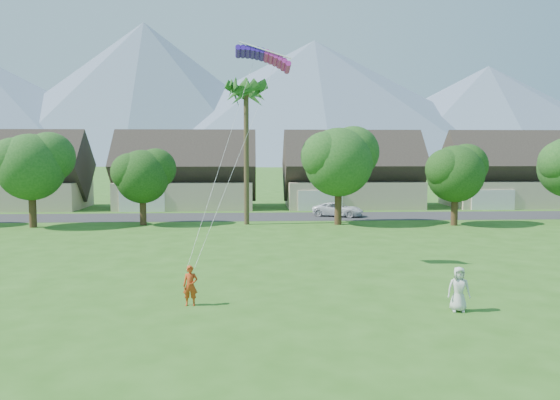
{
  "coord_description": "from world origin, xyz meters",
  "views": [
    {
      "loc": [
        -1.46,
        -19.13,
        6.42
      ],
      "look_at": [
        0.0,
        10.0,
        3.8
      ],
      "focal_mm": 35.0,
      "sensor_mm": 36.0,
      "label": 1
    }
  ],
  "objects": [
    {
      "name": "tree_row",
      "position": [
        -1.14,
        27.92,
        4.89
      ],
      "size": [
        62.27,
        6.67,
        8.45
      ],
      "color": "#47301C",
      "rests_on": "ground"
    },
    {
      "name": "houses_row",
      "position": [
        0.49,
        42.99,
        3.44
      ],
      "size": [
        72.75,
        8.19,
        8.86
      ],
      "color": "beige",
      "rests_on": "ground"
    },
    {
      "name": "parked_car",
      "position": [
        6.96,
        34.0,
        0.69
      ],
      "size": [
        5.43,
        4.09,
        1.37
      ],
      "primitive_type": "imported",
      "rotation": [
        0.0,
        0.0,
        1.15
      ],
      "color": "white",
      "rests_on": "ground"
    },
    {
      "name": "parafoil_kite",
      "position": [
        -0.81,
        10.57,
        11.52
      ],
      "size": [
        3.06,
        1.09,
        0.5
      ],
      "rotation": [
        0.0,
        0.0,
        -0.06
      ],
      "color": "#3916A8",
      "rests_on": "ground"
    },
    {
      "name": "kite_flyer",
      "position": [
        -4.07,
        3.28,
        0.84
      ],
      "size": [
        0.62,
        0.41,
        1.69
      ],
      "primitive_type": "imported",
      "rotation": [
        0.0,
        0.0,
        -0.01
      ],
      "color": "#BC3C15",
      "rests_on": "ground"
    },
    {
      "name": "ground",
      "position": [
        0.0,
        0.0,
        0.0
      ],
      "size": [
        500.0,
        500.0,
        0.0
      ],
      "primitive_type": "plane",
      "color": "#2D6019",
      "rests_on": "ground"
    },
    {
      "name": "mountain_ridge",
      "position": [
        10.4,
        260.0,
        29.07
      ],
      "size": [
        540.0,
        240.0,
        70.0
      ],
      "color": "slate",
      "rests_on": "ground"
    },
    {
      "name": "fan_palm",
      "position": [
        -2.0,
        28.5,
        11.8
      ],
      "size": [
        3.0,
        3.0,
        13.8
      ],
      "color": "#4C3D26",
      "rests_on": "ground"
    },
    {
      "name": "watcher",
      "position": [
        6.77,
        1.9,
        0.91
      ],
      "size": [
        0.97,
        0.71,
        1.81
      ],
      "primitive_type": "imported",
      "rotation": [
        0.0,
        0.0,
        -0.16
      ],
      "color": "silver",
      "rests_on": "ground"
    },
    {
      "name": "street",
      "position": [
        0.0,
        34.0,
        0.01
      ],
      "size": [
        90.0,
        7.0,
        0.01
      ],
      "primitive_type": "cube",
      "color": "#2D2D30",
      "rests_on": "ground"
    }
  ]
}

